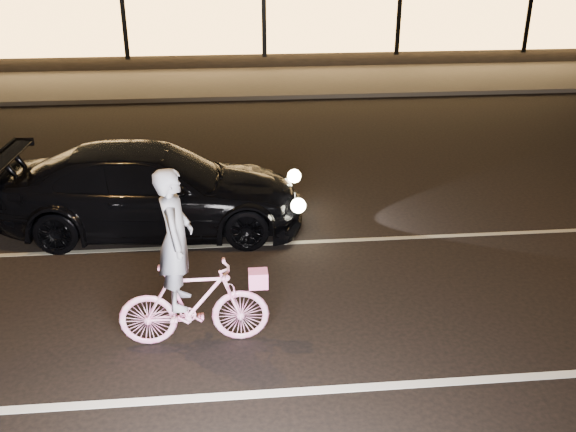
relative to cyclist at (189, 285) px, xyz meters
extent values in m
plane|color=black|center=(1.83, 0.49, -0.78)|extent=(90.00, 90.00, 0.00)
cube|color=silver|center=(1.83, -1.01, -0.78)|extent=(60.00, 0.12, 0.01)
cube|color=gray|center=(1.83, 2.49, -0.78)|extent=(60.00, 0.10, 0.01)
cube|color=#383533|center=(1.83, 13.49, -0.72)|extent=(30.00, 4.00, 0.12)
cube|color=#FFB359|center=(1.83, 15.39, 0.82)|extent=(23.00, 0.15, 2.00)
cube|color=black|center=(-2.67, 15.31, 0.82)|extent=(0.15, 0.08, 2.20)
cube|color=black|center=(1.83, 15.31, 0.82)|extent=(0.15, 0.08, 2.20)
cube|color=black|center=(6.33, 15.31, 0.82)|extent=(0.15, 0.08, 2.20)
cube|color=black|center=(10.83, 15.31, 0.82)|extent=(0.15, 0.08, 2.20)
imported|color=#FF36AE|center=(0.04, 0.00, -0.26)|extent=(1.75, 0.50, 1.05)
imported|color=silver|center=(-0.11, 0.00, 0.59)|extent=(0.40, 0.60, 1.66)
cube|color=#FF54A7|center=(0.79, 0.00, 0.04)|extent=(0.22, 0.18, 0.20)
imported|color=black|center=(-0.70, 3.24, -0.09)|extent=(4.85, 2.20, 1.38)
sphere|color=#FFF2BF|center=(1.61, 3.75, -0.15)|extent=(0.23, 0.23, 0.23)
sphere|color=#FFF2BF|center=(1.54, 2.49, -0.15)|extent=(0.23, 0.23, 0.23)
camera|label=1|loc=(0.52, -6.41, 3.74)|focal=40.00mm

